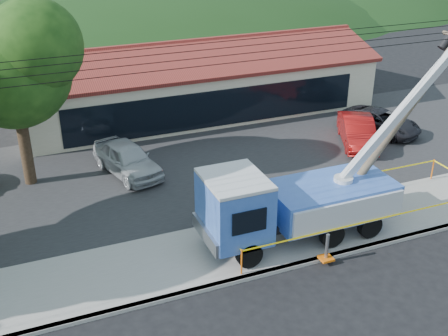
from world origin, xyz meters
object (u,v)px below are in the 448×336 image
utility_truck (295,200)px  car_dark (379,133)px  car_silver (129,175)px  car_red (356,146)px  leaning_pole (405,114)px

utility_truck → car_dark: bearing=38.6°
car_silver → car_red: 12.82m
leaning_pole → car_silver: 13.59m
utility_truck → car_red: (7.97, 7.19, -1.86)m
utility_truck → car_dark: utility_truck is taller
car_red → utility_truck: bearing=-113.1°
utility_truck → car_silver: size_ratio=2.54×
leaning_pole → car_dark: (5.19, 7.88, -4.64)m
utility_truck → leaning_pole: 5.81m
leaning_pole → car_silver: (-9.88, 8.11, -4.64)m
car_dark → utility_truck: bearing=-162.6°
utility_truck → leaning_pole: (5.09, 0.30, 2.78)m
leaning_pole → utility_truck: bearing=-176.6°
leaning_pole → car_dark: leaning_pole is taller
car_silver → car_dark: car_silver is taller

